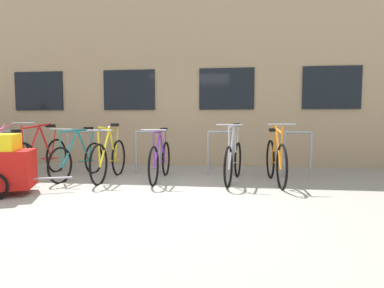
{
  "coord_description": "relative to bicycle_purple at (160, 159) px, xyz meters",
  "views": [
    {
      "loc": [
        1.27,
        -4.31,
        1.1
      ],
      "look_at": [
        0.56,
        1.6,
        0.65
      ],
      "focal_mm": 28.9,
      "sensor_mm": 36.0,
      "label": 1
    }
  ],
  "objects": [
    {
      "name": "bicycle_teal",
      "position": [
        -1.62,
        0.02,
        -0.01
      ],
      "size": [
        0.44,
        1.75,
        0.99
      ],
      "color": "black",
      "rests_on": "ground"
    },
    {
      "name": "bicycle_pink",
      "position": [
        -3.08,
        -0.06,
        -0.01
      ],
      "size": [
        0.44,
        1.74,
        1.11
      ],
      "color": "black",
      "rests_on": "ground"
    },
    {
      "name": "storefront_building",
      "position": [
        0.0,
        5.36,
        2.09
      ],
      "size": [
        28.0,
        6.97,
        4.94
      ],
      "color": "tan",
      "rests_on": "ground"
    },
    {
      "name": "bicycle_yellow",
      "position": [
        -0.96,
        -0.07,
        0.02
      ],
      "size": [
        0.44,
        1.73,
        1.07
      ],
      "color": "black",
      "rests_on": "ground"
    },
    {
      "name": "ground_plane",
      "position": [
        0.0,
        -1.3,
        -0.38
      ],
      "size": [
        42.0,
        42.0,
        0.0
      ],
      "primitive_type": "plane",
      "color": "gray"
    },
    {
      "name": "bicycle_red",
      "position": [
        -2.45,
        0.11,
        0.02
      ],
      "size": [
        0.44,
        1.78,
        1.09
      ],
      "color": "black",
      "rests_on": "ground"
    },
    {
      "name": "bicycle_purple",
      "position": [
        0.0,
        0.0,
        0.0
      ],
      "size": [
        0.44,
        1.74,
        0.98
      ],
      "color": "black",
      "rests_on": "ground"
    },
    {
      "name": "bicycle_silver",
      "position": [
        1.36,
        0.03,
        0.01
      ],
      "size": [
        0.48,
        1.73,
        1.07
      ],
      "color": "black",
      "rests_on": "ground"
    },
    {
      "name": "bike_rack",
      "position": [
        -0.4,
        0.6,
        0.16
      ],
      "size": [
        6.55,
        0.05,
        0.9
      ],
      "color": "gray",
      "rests_on": "ground"
    },
    {
      "name": "bicycle_orange",
      "position": [
        2.09,
        -0.05,
        0.02
      ],
      "size": [
        0.44,
        1.77,
        1.07
      ],
      "color": "black",
      "rests_on": "ground"
    }
  ]
}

